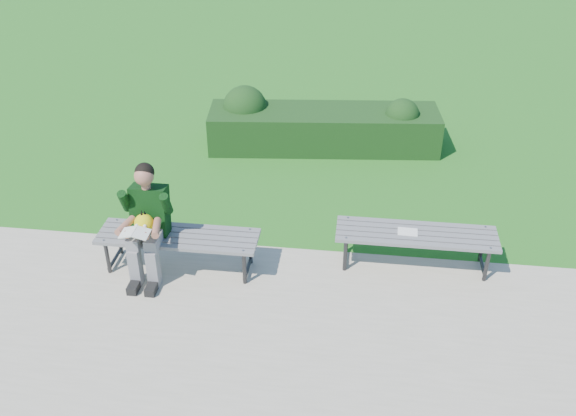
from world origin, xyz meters
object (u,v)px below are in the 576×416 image
seated_boy (147,219)px  bench_left (178,239)px  bench_right (416,237)px  paper_sheet (408,232)px  hedge (317,125)px

seated_boy → bench_left: bearing=17.0°
bench_right → paper_sheet: (-0.10, 0.00, 0.06)m
bench_right → bench_left: bearing=-171.8°
seated_boy → paper_sheet: bearing=9.4°
hedge → bench_left: bearing=-110.7°
bench_right → paper_sheet: bearing=180.0°
hedge → seated_boy: 3.82m
bench_left → seated_boy: size_ratio=1.37×
hedge → bench_right: 3.29m
bench_right → seated_boy: seated_boy is taller
hedge → paper_sheet: size_ratio=15.81×
hedge → seated_boy: bearing=-114.5°
bench_left → seated_boy: 0.43m
hedge → paper_sheet: (1.27, -2.99, 0.12)m
bench_right → seated_boy: size_ratio=1.37×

